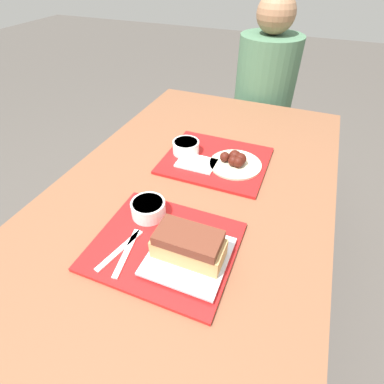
{
  "coord_description": "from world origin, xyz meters",
  "views": [
    {
      "loc": [
        0.31,
        -0.67,
        1.4
      ],
      "look_at": [
        0.03,
        0.03,
        0.77
      ],
      "focal_mm": 28.0,
      "sensor_mm": 36.0,
      "label": 1
    }
  ],
  "objects_px": {
    "tray_near": "(164,246)",
    "bowl_coleslaw_near": "(148,208)",
    "bowl_coleslaw_far": "(186,146)",
    "person_seated_across": "(266,78)",
    "brisket_sandwich_plate": "(189,249)",
    "wings_plate_far": "(235,161)",
    "tray_far": "(216,160)"
  },
  "relations": [
    {
      "from": "tray_near",
      "to": "bowl_coleslaw_near",
      "type": "distance_m",
      "value": 0.14
    },
    {
      "from": "bowl_coleslaw_far",
      "to": "person_seated_across",
      "type": "relative_size",
      "value": 0.14
    },
    {
      "from": "brisket_sandwich_plate",
      "to": "wings_plate_far",
      "type": "height_order",
      "value": "brisket_sandwich_plate"
    },
    {
      "from": "tray_near",
      "to": "wings_plate_far",
      "type": "relative_size",
      "value": 1.99
    },
    {
      "from": "brisket_sandwich_plate",
      "to": "wings_plate_far",
      "type": "relative_size",
      "value": 1.05
    },
    {
      "from": "tray_far",
      "to": "wings_plate_far",
      "type": "distance_m",
      "value": 0.09
    },
    {
      "from": "wings_plate_far",
      "to": "person_seated_across",
      "type": "height_order",
      "value": "person_seated_across"
    },
    {
      "from": "brisket_sandwich_plate",
      "to": "tray_near",
      "type": "bearing_deg",
      "value": 166.58
    },
    {
      "from": "bowl_coleslaw_far",
      "to": "wings_plate_far",
      "type": "distance_m",
      "value": 0.21
    },
    {
      "from": "brisket_sandwich_plate",
      "to": "person_seated_across",
      "type": "xyz_separation_m",
      "value": [
        -0.06,
        1.33,
        0.01
      ]
    },
    {
      "from": "tray_far",
      "to": "brisket_sandwich_plate",
      "type": "relative_size",
      "value": 1.89
    },
    {
      "from": "bowl_coleslaw_far",
      "to": "wings_plate_far",
      "type": "height_order",
      "value": "wings_plate_far"
    },
    {
      "from": "brisket_sandwich_plate",
      "to": "wings_plate_far",
      "type": "distance_m",
      "value": 0.48
    },
    {
      "from": "bowl_coleslaw_near",
      "to": "brisket_sandwich_plate",
      "type": "distance_m",
      "value": 0.21
    },
    {
      "from": "bowl_coleslaw_far",
      "to": "wings_plate_far",
      "type": "xyz_separation_m",
      "value": [
        0.21,
        -0.01,
        -0.01
      ]
    },
    {
      "from": "bowl_coleslaw_far",
      "to": "person_seated_across",
      "type": "height_order",
      "value": "person_seated_across"
    },
    {
      "from": "tray_near",
      "to": "brisket_sandwich_plate",
      "type": "distance_m",
      "value": 0.1
    },
    {
      "from": "tray_near",
      "to": "bowl_coleslaw_far",
      "type": "bearing_deg",
      "value": 105.52
    },
    {
      "from": "tray_near",
      "to": "brisket_sandwich_plate",
      "type": "height_order",
      "value": "brisket_sandwich_plate"
    },
    {
      "from": "bowl_coleslaw_near",
      "to": "wings_plate_far",
      "type": "distance_m",
      "value": 0.41
    },
    {
      "from": "tray_far",
      "to": "bowl_coleslaw_near",
      "type": "xyz_separation_m",
      "value": [
        -0.1,
        -0.38,
        0.03
      ]
    },
    {
      "from": "bowl_coleslaw_near",
      "to": "person_seated_across",
      "type": "height_order",
      "value": "person_seated_across"
    },
    {
      "from": "bowl_coleslaw_far",
      "to": "person_seated_across",
      "type": "xyz_separation_m",
      "value": [
        0.15,
        0.84,
        0.02
      ]
    },
    {
      "from": "tray_near",
      "to": "bowl_coleslaw_far",
      "type": "relative_size",
      "value": 3.73
    },
    {
      "from": "tray_far",
      "to": "person_seated_across",
      "type": "height_order",
      "value": "person_seated_across"
    },
    {
      "from": "bowl_coleslaw_near",
      "to": "brisket_sandwich_plate",
      "type": "xyz_separation_m",
      "value": [
        0.18,
        -0.11,
        0.01
      ]
    },
    {
      "from": "wings_plate_far",
      "to": "bowl_coleslaw_near",
      "type": "bearing_deg",
      "value": -116.0
    },
    {
      "from": "brisket_sandwich_plate",
      "to": "bowl_coleslaw_far",
      "type": "bearing_deg",
      "value": 113.61
    },
    {
      "from": "tray_far",
      "to": "bowl_coleslaw_near",
      "type": "height_order",
      "value": "bowl_coleslaw_near"
    },
    {
      "from": "tray_near",
      "to": "bowl_coleslaw_near",
      "type": "relative_size",
      "value": 3.73
    },
    {
      "from": "tray_near",
      "to": "tray_far",
      "type": "xyz_separation_m",
      "value": [
        -0.0,
        0.47,
        0.0
      ]
    },
    {
      "from": "brisket_sandwich_plate",
      "to": "bowl_coleslaw_far",
      "type": "height_order",
      "value": "brisket_sandwich_plate"
    }
  ]
}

